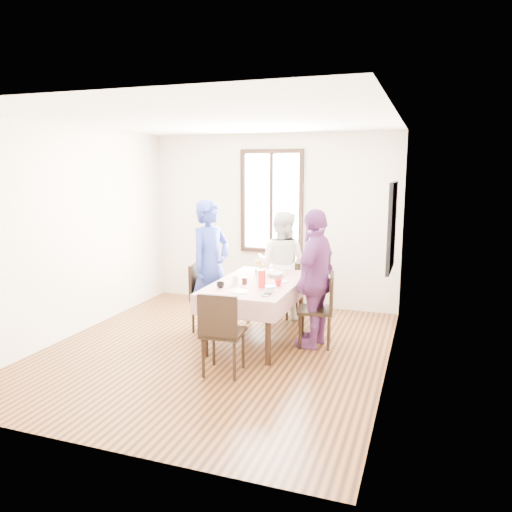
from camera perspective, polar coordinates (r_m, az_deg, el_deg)
name	(u,v)px	position (r m, az deg, el deg)	size (l,w,h in m)	color
ground	(215,350)	(6.09, -4.71, -10.80)	(4.50, 4.50, 0.00)	black
back_wall	(272,221)	(7.84, 1.86, 4.13)	(4.00, 4.00, 0.00)	beige
right_wall	(391,249)	(5.26, 15.39, 0.77)	(4.50, 4.50, 0.00)	beige
window_frame	(272,202)	(7.79, 1.82, 6.31)	(1.02, 0.06, 1.62)	black
window_pane	(272,202)	(7.80, 1.85, 6.31)	(0.90, 0.02, 1.50)	white
art_poster	(392,227)	(5.53, 15.50, 3.30)	(0.04, 0.76, 0.96)	red
dining_table	(257,311)	(6.31, 0.15, -6.42)	(0.89, 1.60, 0.75)	black
tablecloth	(257,282)	(6.21, 0.15, -3.05)	(1.01, 1.72, 0.01)	#500104
chair_left	(209,297)	(6.69, -5.45, -4.79)	(0.42, 0.42, 0.91)	black
chair_right	(315,310)	(6.14, 6.90, -6.19)	(0.42, 0.42, 0.91)	black
chair_far	(282,286)	(7.30, 3.00, -3.47)	(0.42, 0.42, 0.91)	black
chair_near	(223,332)	(5.30, -3.81, -8.79)	(0.42, 0.42, 0.91)	black
person_left	(210,266)	(6.58, -5.36, -1.21)	(0.64, 0.42, 1.76)	#2A3B94
person_far	(282,264)	(7.21, 2.98, -0.96)	(0.76, 0.59, 1.57)	white
person_right	(315,278)	(6.04, 6.79, -2.58)	(1.00, 0.41, 1.70)	#78397A
mug_black	(220,285)	(5.89, -4.14, -3.37)	(0.09, 0.09, 0.07)	black
mug_flag	(278,283)	(5.98, 2.59, -3.08)	(0.09, 0.09, 0.08)	red
mug_green	(259,272)	(6.56, 0.32, -1.88)	(0.11, 0.11, 0.09)	#0C7226
serving_bowl	(275,274)	(6.50, 2.20, -2.14)	(0.23, 0.23, 0.06)	white
juice_carton	(262,279)	(5.89, 0.68, -2.67)	(0.07, 0.07, 0.21)	red
butter_tub	(270,289)	(5.70, 1.63, -3.89)	(0.11, 0.11, 0.06)	white
jam_jar	(244,281)	(6.06, -1.34, -2.88)	(0.06, 0.06, 0.09)	black
drinking_glass	(235,280)	(6.06, -2.46, -2.80)	(0.08, 0.08, 0.11)	silver
smartphone	(266,295)	(5.55, 1.19, -4.54)	(0.08, 0.15, 0.01)	black
flower_vase	(260,275)	(6.24, 0.43, -2.24)	(0.07, 0.07, 0.15)	silver
plate_right	(281,281)	(6.21, 2.96, -2.94)	(0.20, 0.20, 0.01)	white
plate_far	(272,271)	(6.81, 1.86, -1.77)	(0.20, 0.20, 0.01)	white
plate_near	(239,291)	(5.71, -2.00, -4.11)	(0.20, 0.20, 0.01)	white
butter_lid	(270,287)	(5.70, 1.63, -3.56)	(0.12, 0.12, 0.01)	blue
flower_bunch	(260,266)	(6.21, 0.43, -1.13)	(0.09, 0.09, 0.10)	yellow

